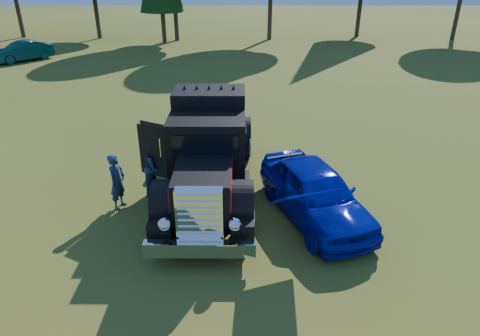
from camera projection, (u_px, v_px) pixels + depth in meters
name	position (u px, v px, depth m)	size (l,w,h in m)	color
ground	(178.00, 246.00, 10.51)	(120.00, 120.00, 0.00)	#3C5418
diamond_t_truck	(209.00, 157.00, 12.18)	(3.26, 7.16, 3.00)	black
hotrod_coupe	(315.00, 192.00, 11.41)	(3.10, 4.71, 1.89)	#0829B9
spectator_near	(117.00, 182.00, 11.82)	(0.59, 0.39, 1.62)	#1F3348
spectator_far	(155.00, 167.00, 12.53)	(0.84, 0.65, 1.72)	navy
distant_teal_car	(22.00, 51.00, 29.31)	(1.38, 3.95, 1.30)	#0A2C3C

